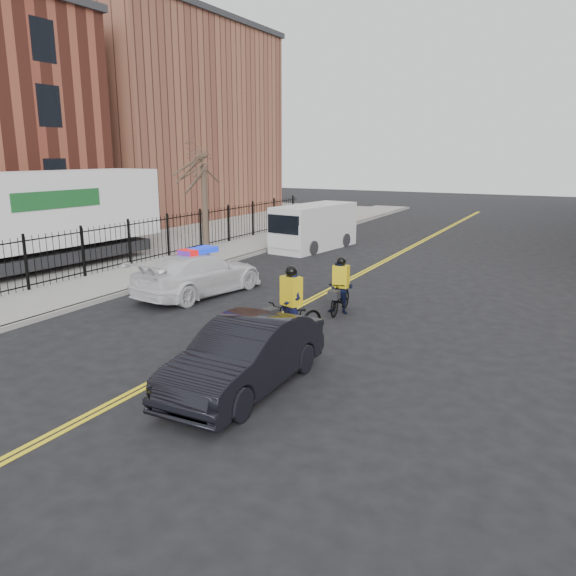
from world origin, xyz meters
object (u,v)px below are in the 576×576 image
at_px(cargo_van, 312,228).
at_px(cyclist_far, 341,291).
at_px(semi_trailer, 15,218).
at_px(dark_sedan, 245,356).
at_px(cyclist_near, 291,314).
at_px(police_cruiser, 199,274).

xyz_separation_m(cargo_van, cyclist_far, (5.81, -10.30, -0.40)).
bearing_deg(semi_trailer, dark_sedan, -16.78).
bearing_deg(cargo_van, dark_sedan, -61.06).
xyz_separation_m(dark_sedan, cyclist_far, (-0.45, 6.14, -0.04)).
xyz_separation_m(dark_sedan, cargo_van, (-6.25, 16.44, 0.36)).
relative_size(cyclist_near, cyclist_far, 1.21).
bearing_deg(police_cruiser, semi_trailer, 13.67).
bearing_deg(dark_sedan, cyclist_near, 101.15).
bearing_deg(police_cruiser, cyclist_far, -170.36).
distance_m(semi_trailer, cyclist_near, 13.48).
relative_size(police_cruiser, cyclist_far, 3.00).
distance_m(police_cruiser, cargo_van, 10.41).
relative_size(cargo_van, cyclist_near, 2.62).
bearing_deg(cargo_van, semi_trailer, -116.41).
distance_m(police_cruiser, semi_trailer, 8.43).
relative_size(semi_trailer, cyclist_far, 7.46).
height_order(dark_sedan, cyclist_far, cyclist_far).
bearing_deg(dark_sedan, semi_trailer, 158.73).
height_order(cargo_van, semi_trailer, semi_trailer).
height_order(police_cruiser, cargo_van, cargo_van).
relative_size(police_cruiser, cargo_van, 0.95).
xyz_separation_m(semi_trailer, cyclist_near, (13.22, -2.04, -1.61)).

